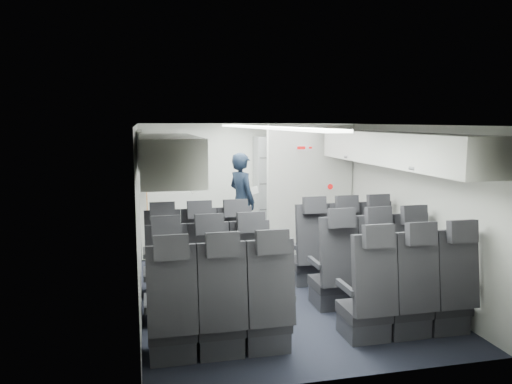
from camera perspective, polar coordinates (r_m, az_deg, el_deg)
name	(u,v)px	position (r m, az deg, el deg)	size (l,w,h in m)	color
cabin_shell	(262,198)	(7.03, 0.73, -0.66)	(3.41, 6.01, 2.16)	black
seat_row_front	(272,257)	(6.68, 1.81, -7.47)	(3.33, 0.56, 1.24)	#242326
seat_row_mid	(292,278)	(5.85, 4.09, -9.77)	(3.33, 0.56, 1.24)	#242326
seat_row_rear	(319,306)	(5.04, 7.16, -12.79)	(3.33, 0.56, 1.24)	#242326
overhead_bin_left_rear	(168,157)	(4.77, -10.01, 3.94)	(0.53, 1.80, 0.40)	silver
overhead_bin_left_front_open	(158,157)	(6.52, -11.17, 3.92)	(0.64, 1.70, 0.72)	#9E9E93
overhead_bin_right_rear	(434,153)	(5.65, 19.73, 4.22)	(0.53, 1.80, 0.40)	silver
overhead_bin_right_front	(363,145)	(7.18, 12.18, 5.25)	(0.53, 1.70, 0.40)	silver
bulkhead_partition	(310,191)	(8.07, 6.16, 0.09)	(1.40, 0.15, 2.13)	silver
galley_unit	(276,184)	(9.90, 2.35, 0.88)	(0.85, 0.52, 1.90)	#939399
boarding_door	(143,197)	(8.39, -12.77, -0.59)	(0.12, 1.27, 1.86)	silver
flight_attendant	(242,201)	(8.64, -1.64, -0.99)	(0.61, 0.40, 1.66)	black
carry_on_bag	(160,150)	(6.82, -10.94, 4.70)	(0.36, 0.25, 0.21)	black
papers	(253,191)	(8.60, -0.34, 0.15)	(0.18, 0.02, 0.12)	white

